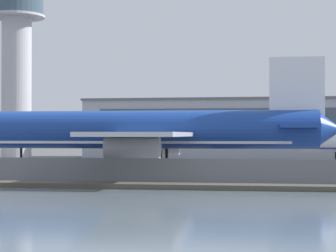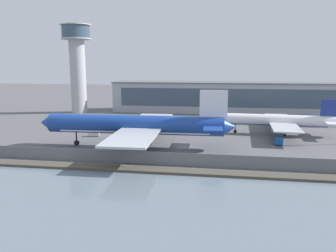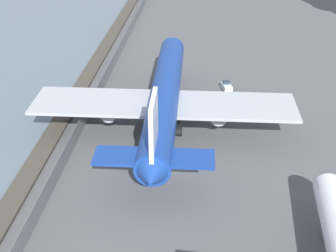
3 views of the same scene
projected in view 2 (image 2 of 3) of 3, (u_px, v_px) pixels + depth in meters
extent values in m
plane|color=#565659|center=(183.00, 147.00, 83.31)|extent=(500.00, 500.00, 0.00)
cube|color=#474238|center=(171.00, 171.00, 63.35)|extent=(320.00, 3.00, 0.50)
cube|color=slate|center=(174.00, 159.00, 67.51)|extent=(280.00, 0.08, 2.75)
cylinder|color=slate|center=(174.00, 159.00, 67.51)|extent=(0.10, 0.10, 2.75)
cylinder|color=#193D93|center=(135.00, 125.00, 81.66)|extent=(44.21, 5.72, 4.76)
cone|color=#193D93|center=(46.00, 122.00, 84.67)|extent=(3.19, 4.59, 4.52)
cone|color=#193D93|center=(230.00, 127.00, 78.64)|extent=(3.18, 4.35, 4.28)
cube|color=#232D3D|center=(58.00, 120.00, 84.16)|extent=(2.70, 4.10, 1.43)
cube|color=silver|center=(135.00, 130.00, 81.90)|extent=(37.57, 4.63, 0.86)
cube|color=#B7BABF|center=(133.00, 136.00, 71.17)|extent=(10.17, 21.38, 0.48)
cube|color=#B7BABF|center=(151.00, 120.00, 91.80)|extent=(10.17, 21.38, 0.48)
cylinder|color=#B7BABF|center=(130.00, 141.00, 73.27)|extent=(6.23, 2.75, 2.62)
cylinder|color=#B7BABF|center=(145.00, 127.00, 90.60)|extent=(6.23, 2.75, 2.62)
cube|color=silver|center=(213.00, 107.00, 78.27)|extent=(6.63, 0.72, 8.09)
cube|color=#193D93|center=(213.00, 128.00, 75.31)|extent=(4.58, 7.86, 0.38)
cube|color=#193D93|center=(213.00, 122.00, 82.87)|extent=(4.58, 7.86, 0.38)
cylinder|color=black|center=(76.00, 138.00, 84.34)|extent=(0.33, 0.33, 2.78)
cylinder|color=black|center=(77.00, 143.00, 84.60)|extent=(1.34, 0.55, 1.33)
cylinder|color=black|center=(145.00, 142.00, 79.52)|extent=(0.38, 0.38, 2.78)
cylinder|color=black|center=(145.00, 148.00, 79.78)|extent=(1.55, 1.10, 1.53)
cylinder|color=black|center=(149.00, 138.00, 84.39)|extent=(0.38, 0.38, 2.78)
cylinder|color=black|center=(149.00, 143.00, 84.64)|extent=(1.55, 1.10, 1.53)
cylinder|color=white|center=(276.00, 120.00, 96.91)|extent=(33.37, 5.46, 3.51)
cone|color=white|center=(216.00, 118.00, 100.55)|extent=(2.47, 3.46, 3.33)
cube|color=#232D3D|center=(223.00, 117.00, 100.00)|extent=(2.10, 3.09, 1.05)
cube|color=navy|center=(275.00, 124.00, 97.09)|extent=(28.36, 4.47, 0.63)
cube|color=#B7BABF|center=(285.00, 127.00, 88.99)|extent=(8.24, 16.35, 0.35)
cube|color=#B7BABF|center=(278.00, 118.00, 104.31)|extent=(8.24, 16.35, 0.35)
cylinder|color=#B7BABF|center=(280.00, 130.00, 90.63)|extent=(4.76, 2.20, 1.93)
cylinder|color=#B7BABF|center=(275.00, 122.00, 103.50)|extent=(4.76, 2.20, 1.93)
cube|color=navy|center=(330.00, 110.00, 93.23)|extent=(5.00, 0.71, 5.96)
cube|color=white|center=(332.00, 123.00, 91.02)|extent=(3.66, 6.03, 0.28)
cube|color=white|center=(326.00, 120.00, 96.64)|extent=(3.66, 6.03, 0.28)
cylinder|color=black|center=(235.00, 128.00, 99.83)|extent=(0.25, 0.25, 2.05)
cylinder|color=black|center=(235.00, 131.00, 100.02)|extent=(1.00, 0.44, 0.98)
cylinder|color=black|center=(284.00, 131.00, 95.17)|extent=(0.28, 0.28, 2.05)
cylinder|color=black|center=(284.00, 135.00, 95.36)|extent=(1.17, 0.85, 1.13)
cylinder|color=black|center=(282.00, 129.00, 98.71)|extent=(0.28, 0.28, 2.05)
cylinder|color=black|center=(282.00, 132.00, 98.90)|extent=(1.17, 0.85, 1.13)
cube|color=white|center=(94.00, 134.00, 95.32)|extent=(3.50, 2.37, 1.11)
cube|color=#283847|center=(92.00, 131.00, 95.13)|extent=(1.41, 1.53, 0.50)
cylinder|color=black|center=(90.00, 136.00, 94.63)|extent=(0.73, 0.39, 0.70)
cylinder|color=black|center=(90.00, 135.00, 95.95)|extent=(0.73, 0.39, 0.70)
cylinder|color=black|center=(97.00, 135.00, 94.83)|extent=(0.73, 0.39, 0.70)
cylinder|color=black|center=(97.00, 134.00, 96.16)|extent=(0.73, 0.39, 0.70)
cube|color=#19519E|center=(279.00, 139.00, 86.05)|extent=(3.06, 5.51, 2.07)
cube|color=#283847|center=(279.00, 139.00, 84.30)|extent=(2.18, 1.51, 0.83)
cube|color=orange|center=(279.00, 135.00, 85.84)|extent=(1.13, 0.69, 0.16)
cylinder|color=black|center=(283.00, 144.00, 84.41)|extent=(0.38, 0.87, 0.84)
cylinder|color=black|center=(275.00, 143.00, 85.03)|extent=(0.38, 0.87, 0.84)
cylinder|color=black|center=(283.00, 141.00, 87.39)|extent=(0.38, 0.87, 0.84)
cylinder|color=black|center=(275.00, 141.00, 88.01)|extent=(0.38, 0.87, 0.84)
cylinder|color=#ADADB2|center=(78.00, 77.00, 140.55)|extent=(6.50, 6.50, 31.00)
cylinder|color=#ADADB2|center=(76.00, 39.00, 137.64)|extent=(12.36, 12.36, 0.50)
cylinder|color=#384C5B|center=(76.00, 32.00, 137.12)|extent=(11.74, 11.74, 5.20)
cylinder|color=beige|center=(75.00, 25.00, 136.60)|extent=(12.97, 12.97, 0.40)
cylinder|color=#333338|center=(75.00, 21.00, 136.34)|extent=(0.12, 0.12, 2.40)
cube|color=#9EA3AD|center=(229.00, 98.00, 142.25)|extent=(100.63, 14.89, 12.67)
cube|color=#3D4C5B|center=(230.00, 98.00, 134.82)|extent=(92.58, 0.16, 7.60)
cube|color=#5B5E63|center=(230.00, 83.00, 141.03)|extent=(101.23, 15.49, 0.50)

